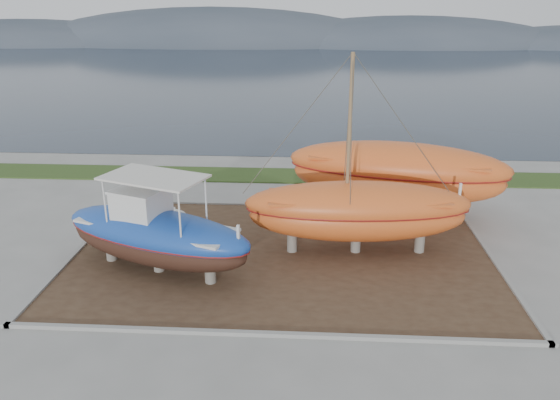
# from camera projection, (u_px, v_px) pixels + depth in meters

# --- Properties ---
(ground) EXTENTS (140.00, 140.00, 0.00)m
(ground) POSITION_uv_depth(u_px,v_px,m) (276.00, 303.00, 20.20)
(ground) COLOR gray
(ground) RESTS_ON ground
(dirt_patch) EXTENTS (18.00, 12.00, 0.06)m
(dirt_patch) POSITION_uv_depth(u_px,v_px,m) (282.00, 255.00, 23.93)
(dirt_patch) COLOR #422D1E
(dirt_patch) RESTS_ON ground
(curb_frame) EXTENTS (18.60, 12.60, 0.15)m
(curb_frame) POSITION_uv_depth(u_px,v_px,m) (282.00, 254.00, 23.92)
(curb_frame) COLOR gray
(curb_frame) RESTS_ON ground
(grass_strip) EXTENTS (44.00, 3.00, 0.08)m
(grass_strip) POSITION_uv_depth(u_px,v_px,m) (292.00, 176.00, 34.70)
(grass_strip) COLOR #284219
(grass_strip) RESTS_ON ground
(sea) EXTENTS (260.00, 100.00, 0.04)m
(sea) POSITION_uv_depth(u_px,v_px,m) (306.00, 71.00, 85.77)
(sea) COLOR #1A2635
(sea) RESTS_ON ground
(mountain_ridge) EXTENTS (200.00, 36.00, 20.00)m
(mountain_ridge) POSITION_uv_depth(u_px,v_px,m) (309.00, 44.00, 137.29)
(mountain_ridge) COLOR #333D49
(mountain_ridge) RESTS_ON ground
(blue_caique) EXTENTS (8.91, 5.48, 4.10)m
(blue_caique) POSITION_uv_depth(u_px,v_px,m) (155.00, 225.00, 21.84)
(blue_caique) COLOR #1A45A4
(blue_caique) RESTS_ON dirt_patch
(white_dinghy) EXTENTS (4.77, 2.98, 1.34)m
(white_dinghy) POSITION_uv_depth(u_px,v_px,m) (138.00, 225.00, 25.39)
(white_dinghy) COLOR silver
(white_dinghy) RESTS_ON dirt_patch
(orange_sailboat) EXTENTS (9.91, 3.38, 8.60)m
(orange_sailboat) POSITION_uv_depth(u_px,v_px,m) (360.00, 158.00, 22.78)
(orange_sailboat) COLOR #DA5A21
(orange_sailboat) RESTS_ON dirt_patch
(orange_bare_hull) EXTENTS (11.65, 5.58, 3.67)m
(orange_bare_hull) POSITION_uv_depth(u_px,v_px,m) (396.00, 179.00, 28.00)
(orange_bare_hull) COLOR #DA5A21
(orange_bare_hull) RESTS_ON dirt_patch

